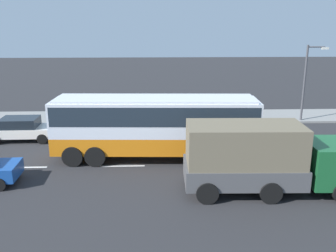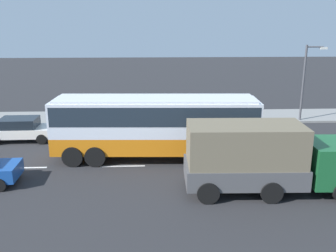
{
  "view_description": "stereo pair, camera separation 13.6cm",
  "coord_description": "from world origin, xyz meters",
  "px_view_note": "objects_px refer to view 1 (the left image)",
  "views": [
    {
      "loc": [
        -1.23,
        -20.28,
        7.47
      ],
      "look_at": [
        -0.52,
        -0.52,
        1.88
      ],
      "focal_mm": 39.85,
      "sensor_mm": 36.0,
      "label": 1
    },
    {
      "loc": [
        -1.37,
        -20.28,
        7.47
      ],
      "look_at": [
        -0.52,
        -0.52,
        1.88
      ],
      "focal_mm": 39.85,
      "sensor_mm": 36.0,
      "label": 2
    }
  ],
  "objects_px": {
    "coach_bus": "(155,121)",
    "pedestrian_near_curb": "(146,110)",
    "cargo_truck": "(264,157)",
    "car_white_minivan": "(22,128)",
    "street_lamp": "(307,77)"
  },
  "relations": [
    {
      "from": "coach_bus",
      "to": "pedestrian_near_curb",
      "type": "distance_m",
      "value": 7.62
    },
    {
      "from": "pedestrian_near_curb",
      "to": "street_lamp",
      "type": "xyz_separation_m",
      "value": [
        12.06,
        0.01,
        2.41
      ]
    },
    {
      "from": "car_white_minivan",
      "to": "pedestrian_near_curb",
      "type": "height_order",
      "value": "pedestrian_near_curb"
    },
    {
      "from": "coach_bus",
      "to": "car_white_minivan",
      "type": "height_order",
      "value": "coach_bus"
    },
    {
      "from": "cargo_truck",
      "to": "car_white_minivan",
      "type": "bearing_deg",
      "value": 150.43
    },
    {
      "from": "coach_bus",
      "to": "street_lamp",
      "type": "height_order",
      "value": "street_lamp"
    },
    {
      "from": "coach_bus",
      "to": "pedestrian_near_curb",
      "type": "height_order",
      "value": "coach_bus"
    },
    {
      "from": "coach_bus",
      "to": "cargo_truck",
      "type": "height_order",
      "value": "coach_bus"
    },
    {
      "from": "pedestrian_near_curb",
      "to": "street_lamp",
      "type": "relative_size",
      "value": 0.27
    },
    {
      "from": "cargo_truck",
      "to": "street_lamp",
      "type": "xyz_separation_m",
      "value": [
        6.56,
        11.9,
        1.79
      ]
    },
    {
      "from": "street_lamp",
      "to": "pedestrian_near_curb",
      "type": "bearing_deg",
      "value": -179.94
    },
    {
      "from": "car_white_minivan",
      "to": "coach_bus",
      "type": "bearing_deg",
      "value": -24.19
    },
    {
      "from": "coach_bus",
      "to": "cargo_truck",
      "type": "relative_size",
      "value": 1.47
    },
    {
      "from": "coach_bus",
      "to": "pedestrian_near_curb",
      "type": "bearing_deg",
      "value": 97.71
    },
    {
      "from": "coach_bus",
      "to": "car_white_minivan",
      "type": "relative_size",
      "value": 2.67
    }
  ]
}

